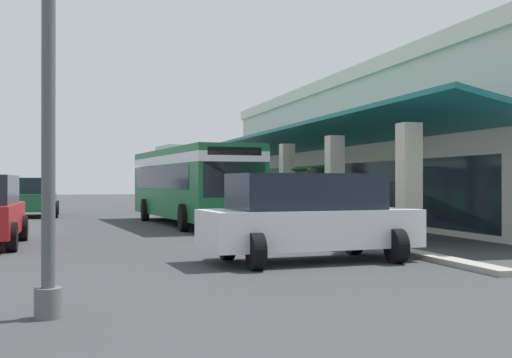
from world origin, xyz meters
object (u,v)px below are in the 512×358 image
at_px(transit_bus, 190,180).
at_px(parked_suv_white, 308,216).
at_px(potted_palm, 308,211).
at_px(lot_light_pole, 49,13).
at_px(parked_suv_green, 36,197).
at_px(pedestrian, 270,213).

distance_m(transit_bus, parked_suv_white, 13.27).
height_order(potted_palm, lot_light_pole, lot_light_pole).
distance_m(parked_suv_green, pedestrian, 19.02).
relative_size(parked_suv_green, lot_light_pole, 0.64).
xyz_separation_m(transit_bus, parked_suv_white, (13.24, 0.31, -0.84)).
xyz_separation_m(transit_bus, lot_light_pole, (18.01, -5.10, 2.16)).
distance_m(parked_suv_green, potted_palm, 15.42).
height_order(transit_bus, parked_suv_white, transit_bus).
bearing_deg(lot_light_pole, parked_suv_green, -176.91).
relative_size(transit_bus, lot_light_pole, 1.53).
height_order(transit_bus, lot_light_pole, lot_light_pole).
bearing_deg(pedestrian, lot_light_pole, -33.69).
height_order(parked_suv_white, pedestrian, parked_suv_white).
bearing_deg(potted_palm, parked_suv_white, -20.43).
distance_m(potted_palm, lot_light_pole, 17.89).
relative_size(parked_suv_green, potted_palm, 1.96).
bearing_deg(lot_light_pole, transit_bus, 164.20).
relative_size(transit_bus, potted_palm, 4.65).
distance_m(transit_bus, pedestrian, 9.58).
xyz_separation_m(parked_suv_green, potted_palm, (11.18, 10.61, -0.39)).
bearing_deg(transit_bus, pedestrian, 3.41).
bearing_deg(pedestrian, parked_suv_white, -3.98).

